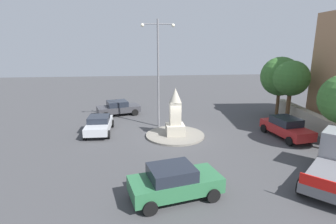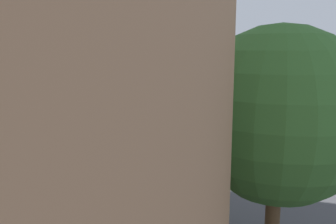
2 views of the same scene
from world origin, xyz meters
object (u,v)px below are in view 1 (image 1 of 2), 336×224
Objects in this scene: streetlamp at (158,65)px; car_red_approaching at (286,127)px; car_dark_grey_waiting at (118,108)px; car_silver_passing at (99,124)px; tree_far_corner at (280,76)px; monument at (175,116)px; car_green_parked_left at (175,182)px; tree_mid_cluster at (291,79)px.

streetlamp is 1.96× the size of car_red_approaching.
car_dark_grey_waiting is at bearing -31.86° from car_red_approaching.
car_silver_passing is at bearing -10.65° from car_red_approaching.
streetlamp is 12.04m from tree_far_corner.
monument is at bearing 111.89° from streetlamp.
streetlamp reaches higher than car_dark_grey_waiting.
monument is at bearing -8.33° from car_red_approaching.
car_silver_passing is (4.82, 1.19, -4.50)m from streetlamp.
car_green_parked_left is at bearing 89.39° from streetlamp.
car_dark_grey_waiting is 16.22m from tree_mid_cluster.
car_silver_passing is 5.54m from car_dark_grey_waiting.
tree_far_corner is at bearing -132.16° from car_green_parked_left.
car_green_parked_left is (1.18, 8.36, -0.81)m from monument.
tree_mid_cluster reaches higher than car_red_approaching.
monument is at bearing 124.68° from car_dark_grey_waiting.
tree_mid_cluster is 0.96× the size of tree_far_corner.
streetlamp is 11.00m from car_red_approaching.
streetlamp reaches higher than car_red_approaching.
tree_mid_cluster is (-2.33, -3.90, 3.14)m from car_red_approaching.
car_red_approaching is 1.01× the size of car_dark_grey_waiting.
car_green_parked_left is (0.12, 11.00, -4.40)m from streetlamp.
tree_far_corner is (-0.13, -2.09, -0.06)m from tree_mid_cluster.
car_silver_passing is 17.22m from tree_far_corner.
tree_mid_cluster is at bearing -165.76° from monument.
monument reaches higher than car_green_parked_left.
monument is 11.95m from tree_far_corner.
car_red_approaching reaches higher than car_silver_passing.
streetlamp is 1.53× the size of tree_far_corner.
car_dark_grey_waiting is at bearing -7.75° from tree_far_corner.
car_red_approaching is at bearing 157.58° from streetlamp.
tree_far_corner is at bearing -155.99° from monument.
tree_far_corner is (-11.78, -2.14, -1.33)m from streetlamp.
car_silver_passing is 0.93× the size of car_dark_grey_waiting.
monument is at bearing 14.24° from tree_mid_cluster.
streetlamp is 1.96× the size of car_green_parked_left.
car_silver_passing is 14.38m from car_red_approaching.
car_green_parked_left is at bearing 81.99° from monument.
car_silver_passing is at bearing 78.35° from car_dark_grey_waiting.
car_green_parked_left reaches higher than car_dark_grey_waiting.
tree_mid_cluster is at bearing -120.84° from car_red_approaching.
monument is 8.38m from car_red_approaching.
tree_far_corner is at bearing -169.71° from streetlamp.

